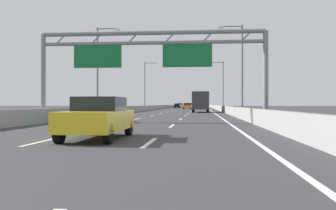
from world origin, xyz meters
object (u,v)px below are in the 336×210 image
red_car (201,106)px  orange_car (187,106)px  streetlamp_right_mid (240,64)px  white_car (180,105)px  box_truck (201,101)px  streetlamp_right_far (222,83)px  black_car (177,106)px  sign_gantry (149,53)px  streetlamp_left_mid (100,65)px  silver_car (191,105)px  streetlamp_left_far (146,83)px  yellow_car (98,117)px  green_car (99,112)px

red_car → orange_car: 21.43m
red_car → streetlamp_right_mid: bearing=-86.8°
white_car → box_truck: 71.01m
streetlamp_right_far → black_car: (-11.14, 37.14, -4.68)m
white_car → sign_gantry: bearing=-88.0°
streetlamp_right_far → black_car: size_ratio=2.13×
streetlamp_left_mid → red_car: streetlamp_left_mid is taller
red_car → silver_car: silver_car is taller
streetlamp_left_far → streetlamp_right_mid: bearing=-65.8°
box_truck → red_car: bearing=89.8°
sign_gantry → orange_car: sign_gantry is taller
streetlamp_right_far → red_car: 37.70m
streetlamp_right_mid → sign_gantry: bearing=-119.6°
sign_gantry → streetlamp_right_far: (7.62, 46.57, 0.59)m
red_car → yellow_car: size_ratio=0.95×
silver_car → yellow_car: (-0.17, -110.67, -0.02)m
streetlamp_right_mid → green_car: (-11.02, -14.05, -4.67)m
streetlamp_left_far → silver_car: 52.45m
sign_gantry → box_truck: 29.91m
silver_car → black_car: bearing=-104.0°
silver_car → orange_car: size_ratio=1.11×
black_car → box_truck: (7.03, -54.17, 0.93)m
streetlamp_left_mid → silver_car: size_ratio=2.05×
white_car → orange_car: 37.78m
streetlamp_left_mid → red_car: bearing=81.1°
streetlamp_right_far → green_car: size_ratio=2.26×
orange_car → green_car: 63.36m
red_car → black_car: (-7.20, -0.07, -0.03)m
streetlamp_right_far → silver_car: (-7.51, 51.71, -4.61)m
sign_gantry → red_car: bearing=87.5°
streetlamp_left_mid → streetlamp_left_far: size_ratio=1.00×
streetlamp_left_mid → silver_car: bearing=85.0°
white_car → silver_car: silver_car is taller
streetlamp_left_far → black_car: streetlamp_left_far is taller
green_car → sign_gantry: bearing=10.8°
streetlamp_right_far → red_car: bearing=96.0°
sign_gantry → box_truck: (3.51, 29.53, -3.16)m
sign_gantry → streetlamp_left_far: size_ratio=1.68×
yellow_car → sign_gantry: bearing=89.7°
sign_gantry → white_car: 100.33m
streetlamp_left_mid → white_car: streetlamp_left_mid is taller
streetlamp_right_far → streetlamp_right_mid: bearing=-90.0°
black_car → yellow_car: bearing=-87.9°
green_car → box_truck: bearing=77.1°
streetlamp_right_mid → white_car: 87.63m
red_car → green_car: red_car is taller
streetlamp_left_mid → orange_car: size_ratio=2.28×
silver_car → orange_car: 35.67m
yellow_car → green_car: (-3.34, 11.74, -0.05)m
streetlamp_left_far → orange_car: streetlamp_left_far is taller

